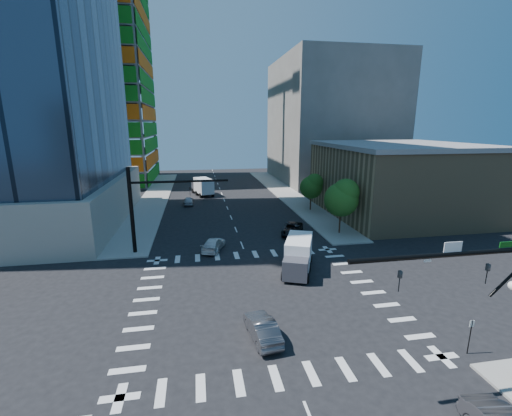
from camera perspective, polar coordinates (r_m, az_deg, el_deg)
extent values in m
plane|color=black|center=(28.08, 1.04, -14.47)|extent=(160.00, 160.00, 0.00)
cube|color=silver|center=(28.08, 1.04, -14.46)|extent=(20.00, 20.00, 0.01)
cube|color=#9A9892|center=(67.85, 4.99, 2.48)|extent=(5.00, 60.00, 0.15)
cube|color=#9A9892|center=(66.08, -16.47, 1.65)|extent=(5.00, 60.00, 0.15)
cube|color=gray|center=(56.31, -36.35, 0.53)|extent=(30.00, 30.00, 6.00)
cube|color=#178019|center=(87.60, -17.66, 20.51)|extent=(0.12, 24.00, 49.00)
cube|color=orange|center=(77.92, -28.76, 20.44)|extent=(24.00, 0.12, 49.00)
cube|color=#957D57|center=(55.64, 22.59, 4.14)|extent=(20.00, 22.00, 10.00)
cube|color=slate|center=(55.10, 23.10, 9.58)|extent=(20.50, 22.50, 0.60)
cube|color=slate|center=(85.41, 12.25, 13.93)|extent=(24.00, 30.00, 28.00)
cylinder|color=black|center=(17.97, 29.85, -6.73)|extent=(10.00, 0.24, 0.24)
imported|color=black|center=(19.64, 34.03, -9.06)|extent=(0.16, 0.20, 1.00)
imported|color=black|center=(16.93, 22.74, -11.16)|extent=(0.16, 0.20, 1.00)
cube|color=white|center=(17.86, 29.99, -5.68)|extent=(0.90, 0.04, 0.50)
cube|color=#0B5312|center=(19.90, 36.65, -4.88)|extent=(1.10, 0.04, 0.28)
cylinder|color=black|center=(37.42, -20.04, -0.43)|extent=(0.40, 0.40, 9.00)
cylinder|color=black|center=(36.28, -12.61, 4.34)|extent=(10.00, 0.24, 0.24)
imported|color=black|center=(36.43, -10.94, 2.70)|extent=(0.16, 0.20, 1.00)
cylinder|color=#382316|center=(43.67, 13.77, -2.59)|extent=(0.20, 0.20, 2.27)
sphere|color=#134813|center=(42.93, 14.01, 1.37)|extent=(4.16, 4.16, 4.16)
sphere|color=#437D29|center=(42.63, 14.74, 2.58)|extent=(3.25, 3.25, 3.25)
cylinder|color=#382316|center=(54.63, 9.07, 0.71)|extent=(0.20, 0.20, 1.92)
sphere|color=#134813|center=(54.11, 9.17, 3.41)|extent=(3.52, 3.52, 3.52)
sphere|color=#437D29|center=(53.82, 9.71, 4.22)|extent=(2.75, 2.75, 2.75)
cylinder|color=black|center=(24.92, 32.05, -17.79)|extent=(0.06, 0.06, 2.20)
cube|color=silver|center=(24.49, 32.33, -15.98)|extent=(0.30, 0.03, 0.40)
imported|color=black|center=(42.60, 6.10, -3.51)|extent=(4.02, 5.49, 1.39)
imported|color=silver|center=(37.53, -7.09, -6.02)|extent=(3.18, 4.86, 1.31)
imported|color=#ADAEB5|center=(59.13, -11.13, 1.19)|extent=(1.74, 4.04, 1.36)
imported|color=#49494E|center=(23.02, 1.03, -19.38)|extent=(1.98, 4.36, 1.39)
cube|color=white|center=(31.84, 7.00, -7.55)|extent=(3.81, 5.14, 2.41)
cube|color=#47474F|center=(32.06, 6.97, -8.56)|extent=(2.61, 2.35, 1.76)
cube|color=white|center=(66.94, -8.98, 3.85)|extent=(3.82, 5.64, 2.68)
cube|color=#47474F|center=(67.06, -8.96, 3.28)|extent=(2.80, 2.45, 1.96)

